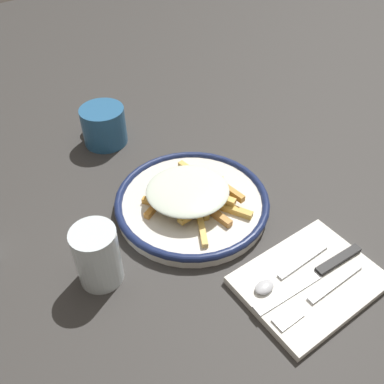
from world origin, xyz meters
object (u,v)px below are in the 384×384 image
(plate, at_px, (192,203))
(napkin, at_px, (309,281))
(spoon, at_px, (280,277))
(fries_heap, at_px, (190,194))
(knife, at_px, (319,272))
(coffee_mug, at_px, (104,125))
(fork, at_px, (320,294))
(water_glass, at_px, (97,256))

(plate, distance_m, napkin, 0.24)
(plate, xyz_separation_m, spoon, (-0.21, -0.00, 0.00))
(plate, distance_m, spoon, 0.21)
(fries_heap, bearing_deg, plate, -61.68)
(knife, bearing_deg, coffee_mug, 7.62)
(spoon, relative_size, coffee_mug, 1.28)
(coffee_mug, bearing_deg, fork, -175.94)
(plate, distance_m, knife, 0.25)
(napkin, height_order, spoon, spoon)
(plate, height_order, napkin, plate)
(fries_heap, xyz_separation_m, water_glass, (-0.03, 0.20, 0.01))
(napkin, xyz_separation_m, knife, (-0.00, -0.02, 0.01))
(water_glass, xyz_separation_m, coffee_mug, (0.31, -0.19, -0.01))
(plate, height_order, fries_heap, fries_heap)
(water_glass, bearing_deg, fries_heap, -82.63)
(napkin, distance_m, knife, 0.02)
(plate, height_order, coffee_mug, coffee_mug)
(spoon, bearing_deg, napkin, -130.08)
(plate, bearing_deg, water_glass, 98.25)
(fries_heap, distance_m, spoon, 0.21)
(water_glass, bearing_deg, spoon, -131.61)
(fork, bearing_deg, plate, 5.00)
(plate, bearing_deg, spoon, -179.81)
(fries_heap, bearing_deg, coffee_mug, 1.56)
(fries_heap, distance_m, napkin, 0.24)
(napkin, bearing_deg, plate, 8.43)
(plate, distance_m, coffee_mug, 0.28)
(fork, relative_size, water_glass, 1.74)
(fries_heap, height_order, fork, fries_heap)
(fries_heap, bearing_deg, water_glass, 97.37)
(fries_heap, bearing_deg, knife, -165.37)
(spoon, height_order, coffee_mug, coffee_mug)
(fork, bearing_deg, spoon, 21.82)
(spoon, bearing_deg, knife, -120.26)
(plate, relative_size, coffee_mug, 2.33)
(napkin, bearing_deg, coffee_mug, 5.60)
(spoon, bearing_deg, fork, -158.18)
(plate, relative_size, spoon, 1.82)
(napkin, distance_m, coffee_mug, 0.52)
(plate, relative_size, fork, 1.57)
(fries_heap, xyz_separation_m, coffee_mug, (0.28, 0.01, -0.00))
(napkin, distance_m, water_glass, 0.32)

